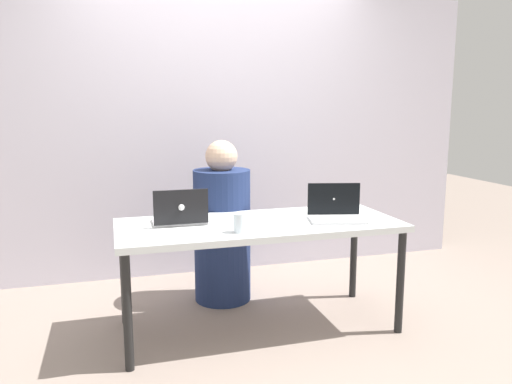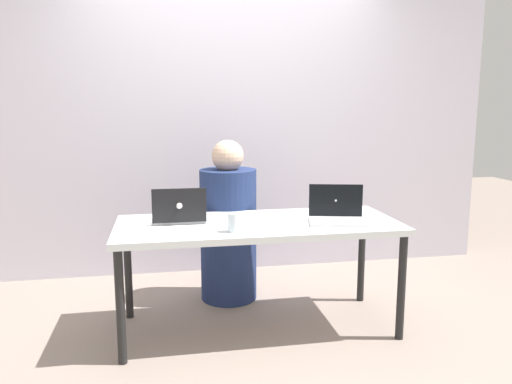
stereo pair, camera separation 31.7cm
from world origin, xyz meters
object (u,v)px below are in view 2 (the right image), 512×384
person_at_center (228,229)px  laptop_front_right (337,214)px  laptop_back_left (179,215)px  water_glass_left (234,224)px

person_at_center → laptop_front_right: (0.61, -0.62, 0.23)m
person_at_center → laptop_back_left: person_at_center is taller
laptop_back_left → water_glass_left: 0.43m
laptop_back_left → water_glass_left: (0.30, -0.30, -0.00)m
laptop_front_right → laptop_back_left: size_ratio=1.17×
person_at_center → water_glass_left: size_ratio=10.77×
laptop_front_right → water_glass_left: 0.69m
laptop_front_right → laptop_back_left: laptop_back_left is taller
laptop_front_right → water_glass_left: laptop_front_right is taller
person_at_center → laptop_back_left: bearing=63.9°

